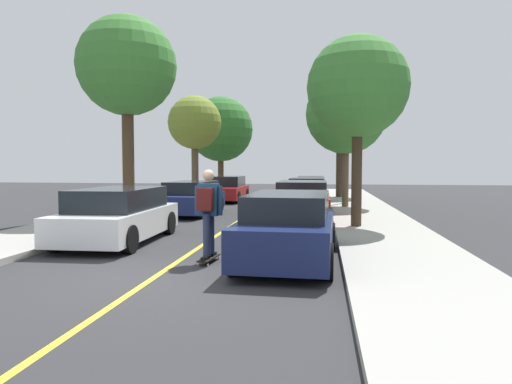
{
  "coord_description": "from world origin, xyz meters",
  "views": [
    {
      "loc": [
        2.88,
        -7.61,
        1.96
      ],
      "look_at": [
        0.19,
        11.26,
        0.85
      ],
      "focal_mm": 32.37,
      "sensor_mm": 36.0,
      "label": 1
    }
  ],
  "objects_px": {
    "parked_car_left_nearest": "(119,215)",
    "skateboarder": "(208,208)",
    "street_tree_right_far": "(340,116)",
    "streetlamp": "(345,138)",
    "parked_car_left_near": "(191,198)",
    "street_tree_right_nearest": "(358,88)",
    "parked_car_right_nearest": "(289,228)",
    "street_tree_left_near": "(195,123)",
    "parked_car_left_far": "(226,189)",
    "skateboard": "(209,258)",
    "street_tree_right_near": "(346,114)",
    "parked_car_right_far": "(308,192)",
    "parked_car_right_near": "(303,202)",
    "street_tree_left_far": "(221,129)",
    "fire_hydrant": "(118,210)",
    "parked_car_right_farthest": "(311,187)",
    "street_tree_left_nearest": "(127,67)"
  },
  "relations": [
    {
      "from": "parked_car_left_nearest",
      "to": "street_tree_left_far",
      "type": "height_order",
      "value": "street_tree_left_far"
    },
    {
      "from": "parked_car_left_near",
      "to": "parked_car_right_nearest",
      "type": "xyz_separation_m",
      "value": [
        4.45,
        -8.41,
        0.04
      ]
    },
    {
      "from": "parked_car_right_farthest",
      "to": "fire_hydrant",
      "type": "xyz_separation_m",
      "value": [
        -5.95,
        -13.74,
        -0.15
      ]
    },
    {
      "from": "street_tree_left_nearest",
      "to": "skateboard",
      "type": "xyz_separation_m",
      "value": [
        4.56,
        -6.62,
        -5.3
      ]
    },
    {
      "from": "street_tree_right_near",
      "to": "skateboarder",
      "type": "xyz_separation_m",
      "value": [
        -3.27,
        -11.65,
        -3.07
      ]
    },
    {
      "from": "parked_car_right_far",
      "to": "parked_car_right_farthest",
      "type": "xyz_separation_m",
      "value": [
        0.0,
        6.01,
        -0.02
      ]
    },
    {
      "from": "street_tree_right_nearest",
      "to": "street_tree_right_near",
      "type": "bearing_deg",
      "value": 90.0
    },
    {
      "from": "parked_car_right_farthest",
      "to": "skateboard",
      "type": "height_order",
      "value": "parked_car_right_farthest"
    },
    {
      "from": "parked_car_left_far",
      "to": "parked_car_right_near",
      "type": "relative_size",
      "value": 0.92
    },
    {
      "from": "parked_car_left_nearest",
      "to": "skateboarder",
      "type": "relative_size",
      "value": 2.47
    },
    {
      "from": "parked_car_left_far",
      "to": "skateboarder",
      "type": "relative_size",
      "value": 2.39
    },
    {
      "from": "fire_hydrant",
      "to": "skateboard",
      "type": "distance_m",
      "value": 6.88
    },
    {
      "from": "parked_car_left_far",
      "to": "parked_car_right_farthest",
      "type": "xyz_separation_m",
      "value": [
        4.45,
        3.53,
        -0.02
      ]
    },
    {
      "from": "street_tree_left_near",
      "to": "street_tree_left_far",
      "type": "relative_size",
      "value": 0.86
    },
    {
      "from": "parked_car_left_nearest",
      "to": "street_tree_right_near",
      "type": "bearing_deg",
      "value": 57.17
    },
    {
      "from": "parked_car_right_near",
      "to": "fire_hydrant",
      "type": "relative_size",
      "value": 6.54
    },
    {
      "from": "street_tree_left_nearest",
      "to": "parked_car_left_far",
      "type": "bearing_deg",
      "value": 79.25
    },
    {
      "from": "street_tree_left_near",
      "to": "street_tree_left_far",
      "type": "bearing_deg",
      "value": 90.0
    },
    {
      "from": "street_tree_left_near",
      "to": "streetlamp",
      "type": "xyz_separation_m",
      "value": [
        7.89,
        -1.85,
        -0.97
      ]
    },
    {
      "from": "street_tree_left_nearest",
      "to": "street_tree_right_near",
      "type": "distance_m",
      "value": 9.36
    },
    {
      "from": "parked_car_right_nearest",
      "to": "street_tree_left_near",
      "type": "relative_size",
      "value": 0.76
    },
    {
      "from": "parked_car_right_nearest",
      "to": "street_tree_right_far",
      "type": "relative_size",
      "value": 0.64
    },
    {
      "from": "parked_car_left_far",
      "to": "skateboard",
      "type": "relative_size",
      "value": 4.94
    },
    {
      "from": "street_tree_right_near",
      "to": "skateboard",
      "type": "relative_size",
      "value": 6.77
    },
    {
      "from": "skateboarder",
      "to": "street_tree_right_far",
      "type": "bearing_deg",
      "value": 79.67
    },
    {
      "from": "parked_car_left_far",
      "to": "skateboard",
      "type": "xyz_separation_m",
      "value": [
        2.87,
        -15.51,
        -0.58
      ]
    },
    {
      "from": "parked_car_left_far",
      "to": "street_tree_right_near",
      "type": "relative_size",
      "value": 0.73
    },
    {
      "from": "skateboard",
      "to": "streetlamp",
      "type": "bearing_deg",
      "value": 76.1
    },
    {
      "from": "parked_car_left_far",
      "to": "fire_hydrant",
      "type": "relative_size",
      "value": 6.04
    },
    {
      "from": "parked_car_left_near",
      "to": "street_tree_right_nearest",
      "type": "distance_m",
      "value": 8.0
    },
    {
      "from": "street_tree_right_near",
      "to": "streetlamp",
      "type": "distance_m",
      "value": 2.07
    },
    {
      "from": "street_tree_left_near",
      "to": "parked_car_right_near",
      "type": "bearing_deg",
      "value": -53.05
    },
    {
      "from": "parked_car_right_far",
      "to": "street_tree_right_nearest",
      "type": "relative_size",
      "value": 0.75
    },
    {
      "from": "street_tree_left_nearest",
      "to": "parked_car_left_near",
      "type": "bearing_deg",
      "value": 51.29
    },
    {
      "from": "parked_car_left_near",
      "to": "parked_car_right_farthest",
      "type": "height_order",
      "value": "parked_car_left_near"
    },
    {
      "from": "parked_car_left_near",
      "to": "parked_car_right_near",
      "type": "distance_m",
      "value": 4.72
    },
    {
      "from": "parked_car_left_far",
      "to": "street_tree_right_near",
      "type": "bearing_deg",
      "value": -32.37
    },
    {
      "from": "parked_car_right_near",
      "to": "street_tree_left_far",
      "type": "height_order",
      "value": "street_tree_left_far"
    },
    {
      "from": "street_tree_right_far",
      "to": "skateboarder",
      "type": "relative_size",
      "value": 3.71
    },
    {
      "from": "street_tree_right_near",
      "to": "skateboarder",
      "type": "bearing_deg",
      "value": -105.7
    },
    {
      "from": "street_tree_right_far",
      "to": "streetlamp",
      "type": "relative_size",
      "value": 1.21
    },
    {
      "from": "street_tree_left_near",
      "to": "street_tree_left_far",
      "type": "distance_m",
      "value": 6.45
    },
    {
      "from": "street_tree_left_nearest",
      "to": "skateboard",
      "type": "bearing_deg",
      "value": -55.43
    },
    {
      "from": "parked_car_right_far",
      "to": "street_tree_right_near",
      "type": "height_order",
      "value": "street_tree_right_near"
    },
    {
      "from": "parked_car_right_near",
      "to": "skateboard",
      "type": "bearing_deg",
      "value": -102.48
    },
    {
      "from": "parked_car_right_far",
      "to": "parked_car_right_farthest",
      "type": "height_order",
      "value": "parked_car_right_far"
    },
    {
      "from": "parked_car_left_far",
      "to": "street_tree_left_far",
      "type": "height_order",
      "value": "street_tree_left_far"
    },
    {
      "from": "street_tree_left_near",
      "to": "fire_hydrant",
      "type": "height_order",
      "value": "street_tree_left_near"
    },
    {
      "from": "street_tree_right_nearest",
      "to": "street_tree_right_far",
      "type": "distance_m",
      "value": 12.88
    },
    {
      "from": "skateboard",
      "to": "skateboarder",
      "type": "bearing_deg",
      "value": -95.46
    }
  ]
}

